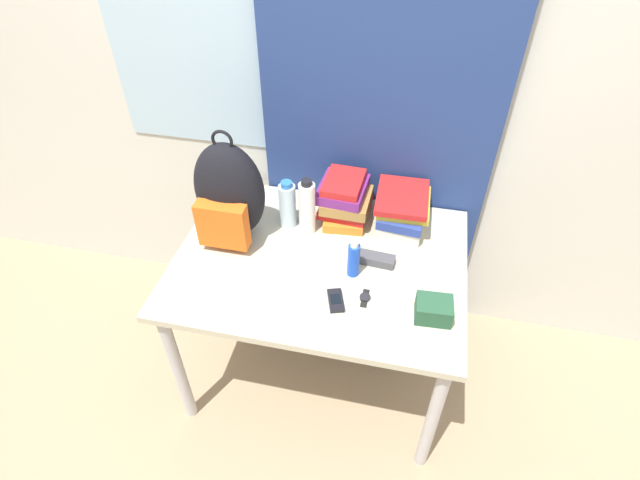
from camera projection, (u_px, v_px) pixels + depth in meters
The scene contains 14 objects.
ground_plane at pixel (299, 447), 2.15m from camera, with size 12.00×12.00×0.00m, color #9E8466.
wall_back at pixel (346, 78), 2.00m from camera, with size 6.00×0.06×2.50m.
curtain_blue at pixel (381, 87), 1.93m from camera, with size 0.97×0.04×2.50m.
desk at pixel (320, 274), 2.03m from camera, with size 1.14×0.85×0.73m.
backpack at pixel (229, 194), 1.95m from camera, with size 0.28×0.23×0.48m.
book_stack_left at pixel (345, 199), 2.10m from camera, with size 0.22×0.25×0.20m.
book_stack_center at pixel (403, 210), 2.08m from camera, with size 0.22×0.29×0.15m.
water_bottle at pixel (288, 205), 2.06m from camera, with size 0.07×0.07×0.22m.
sports_bottle at pixel (307, 208), 2.02m from camera, with size 0.07×0.07×0.26m.
sunscreen_bottle at pixel (354, 259), 1.86m from camera, with size 0.05×0.05×0.16m.
cell_phone at pixel (336, 300), 1.80m from camera, with size 0.08×0.12×0.02m.
sunglasses_case at pixel (375, 259), 1.95m from camera, with size 0.15×0.07×0.04m.
camera_pouch at pixel (434, 310), 1.73m from camera, with size 0.13×0.11×0.08m.
wristwatch at pixel (365, 298), 1.82m from camera, with size 0.04×0.09×0.01m.
Camera 1 is at (0.30, -0.95, 2.11)m, focal length 28.00 mm.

